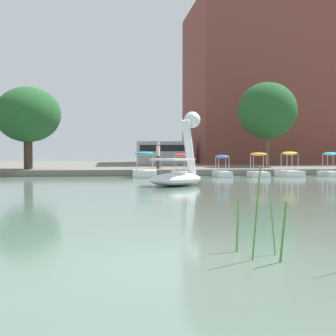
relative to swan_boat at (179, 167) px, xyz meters
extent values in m
plane|color=#567060|center=(-1.49, -15.99, -0.82)|extent=(655.21, 655.21, 0.00)
cube|color=#6B665B|center=(-1.49, 20.32, -0.63)|extent=(119.19, 23.80, 0.39)
ellipsoid|color=white|center=(-0.17, -0.19, -0.53)|extent=(3.35, 3.42, 0.59)
cylinder|color=white|center=(0.51, 0.54, 0.92)|extent=(0.91, 0.94, 2.57)
sphere|color=white|center=(0.70, 0.74, 2.20)|extent=(1.09, 1.09, 0.77)
cone|color=yellow|center=(0.91, 0.97, 2.20)|extent=(0.69, 0.70, 0.42)
cube|color=white|center=(-0.35, -0.37, 0.37)|extent=(2.08, 2.08, 0.08)
cylinder|color=silver|center=(0.12, -0.81, 0.07)|extent=(0.04, 0.04, 0.60)
cylinder|color=silver|center=(-0.81, 0.07, 0.07)|extent=(0.04, 0.04, 0.60)
cube|color=white|center=(-1.18, 7.06, -0.61)|extent=(1.47, 2.30, 0.42)
ellipsoid|color=teal|center=(-1.18, 7.06, 0.59)|extent=(1.24, 1.44, 0.20)
cylinder|color=#B7B7BF|center=(-1.62, 7.64, 0.09)|extent=(0.04, 0.04, 0.99)
cylinder|color=#B7B7BF|center=(-0.69, 7.59, 0.09)|extent=(0.04, 0.04, 0.99)
cylinder|color=#B7B7BF|center=(-1.67, 6.53, 0.09)|extent=(0.04, 0.04, 0.99)
cylinder|color=#B7B7BF|center=(-0.74, 6.48, 0.09)|extent=(0.04, 0.04, 0.99)
cube|color=white|center=(1.11, 7.20, -0.66)|extent=(1.28, 2.03, 0.33)
ellipsoid|color=red|center=(1.11, 7.20, 0.47)|extent=(1.19, 1.15, 0.20)
cylinder|color=#B7B7BF|center=(0.63, 7.65, -0.01)|extent=(0.04, 0.04, 0.97)
cylinder|color=#B7B7BF|center=(1.58, 7.66, -0.01)|extent=(0.04, 0.04, 0.97)
cylinder|color=#B7B7BF|center=(0.64, 6.74, -0.01)|extent=(0.04, 0.04, 0.97)
cylinder|color=#B7B7BF|center=(1.59, 6.75, -0.01)|extent=(0.04, 0.04, 0.97)
cube|color=white|center=(3.43, 7.06, -0.66)|extent=(0.91, 1.79, 0.33)
ellipsoid|color=blue|center=(3.43, 7.06, 0.39)|extent=(0.78, 1.10, 0.20)
cylinder|color=#B7B7BF|center=(3.12, 7.49, -0.05)|extent=(0.04, 0.04, 0.88)
cylinder|color=#B7B7BF|center=(3.74, 7.50, -0.05)|extent=(0.04, 0.04, 0.88)
cylinder|color=#B7B7BF|center=(3.12, 6.62, -0.05)|extent=(0.04, 0.04, 0.88)
cylinder|color=#B7B7BF|center=(3.74, 6.62, -0.05)|extent=(0.04, 0.04, 0.88)
cube|color=white|center=(5.58, 6.86, -0.67)|extent=(1.20, 1.95, 0.31)
ellipsoid|color=orange|center=(5.58, 6.86, 0.54)|extent=(1.06, 1.27, 0.20)
cylinder|color=#B7B7BF|center=(5.23, 7.37, 0.01)|extent=(0.04, 0.04, 1.05)
cylinder|color=#B7B7BF|center=(6.00, 7.31, 0.01)|extent=(0.04, 0.04, 1.05)
cylinder|color=#B7B7BF|center=(5.15, 6.41, 0.01)|extent=(0.04, 0.04, 1.05)
cylinder|color=#B7B7BF|center=(5.93, 6.35, 0.01)|extent=(0.04, 0.04, 1.05)
cube|color=white|center=(7.59, 7.21, -0.64)|extent=(1.28, 2.15, 0.36)
ellipsoid|color=yellow|center=(7.59, 7.21, 0.59)|extent=(0.96, 1.18, 0.20)
cylinder|color=#B7B7BF|center=(7.21, 7.63, 0.06)|extent=(0.04, 0.04, 1.05)
cylinder|color=#B7B7BF|center=(7.91, 7.68, 0.06)|extent=(0.04, 0.04, 1.05)
cylinder|color=#B7B7BF|center=(7.27, 6.74, 0.06)|extent=(0.04, 0.04, 1.05)
cylinder|color=#B7B7BF|center=(7.98, 6.79, 0.06)|extent=(0.04, 0.04, 1.05)
cube|color=white|center=(10.12, 7.16, -0.67)|extent=(0.94, 1.85, 0.30)
ellipsoid|color=#2DB7D1|center=(10.12, 7.16, 0.55)|extent=(0.84, 0.93, 0.20)
cylinder|color=#B7B7BF|center=(9.79, 7.53, 0.01)|extent=(0.04, 0.04, 1.07)
cylinder|color=#B7B7BF|center=(10.45, 7.53, 0.01)|extent=(0.04, 0.04, 1.07)
cylinder|color=#B7B7BF|center=(9.79, 6.79, 0.01)|extent=(0.04, 0.04, 1.07)
cylinder|color=brown|center=(8.05, 13.49, 1.39)|extent=(0.30, 0.30, 3.65)
ellipsoid|color=#235628|center=(8.05, 13.49, 3.61)|extent=(5.67, 5.55, 4.09)
cylinder|color=#423323|center=(-8.38, 10.37, 1.12)|extent=(0.55, 0.55, 3.10)
ellipsoid|color=#235628|center=(-8.38, 10.37, 3.02)|extent=(5.65, 5.55, 3.49)
cube|color=#47382D|center=(-0.12, 10.35, -0.01)|extent=(0.24, 0.25, 0.84)
cube|color=beige|center=(-0.12, 10.35, 0.72)|extent=(0.26, 0.28, 0.63)
sphere|color=tan|center=(-0.12, 10.35, 1.16)|extent=(0.26, 0.26, 0.26)
cube|color=silver|center=(1.38, 22.28, 0.54)|extent=(4.80, 1.95, 1.95)
cube|color=black|center=(1.38, 22.28, 0.93)|extent=(4.42, 1.99, 0.54)
cube|color=brown|center=(15.14, 25.39, 6.86)|extent=(21.90, 13.49, 14.58)
cylinder|color=#4C7F33|center=(-0.93, -15.43, -0.39)|extent=(0.08, 0.13, 0.87)
cylinder|color=#4C7F33|center=(-0.83, -16.20, -0.12)|extent=(0.09, 0.19, 1.40)
cylinder|color=#4C7F33|center=(-0.47, -16.36, -0.37)|extent=(0.08, 0.14, 0.90)
cylinder|color=#4C7F33|center=(-0.44, -15.76, -0.41)|extent=(0.08, 0.09, 0.83)
camera|label=1|loc=(-2.89, -23.74, 0.82)|focal=56.45mm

